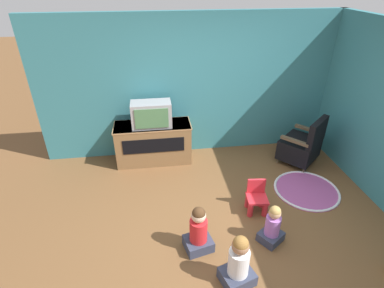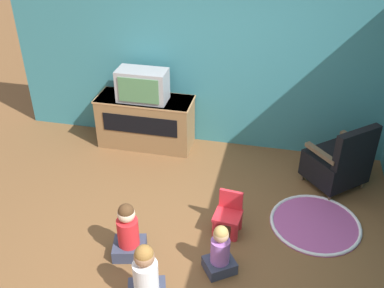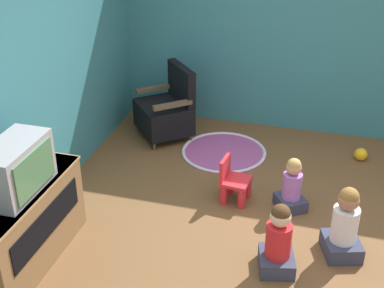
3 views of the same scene
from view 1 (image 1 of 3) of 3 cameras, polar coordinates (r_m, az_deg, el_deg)
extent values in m
plane|color=brown|center=(4.31, 8.50, -15.40)|extent=(30.00, 30.00, 0.00)
cube|color=teal|center=(5.41, -0.25, 10.77)|extent=(5.33, 0.12, 2.52)
cube|color=brown|center=(5.43, -7.33, 0.22)|extent=(1.31, 0.51, 0.73)
cube|color=#A97C50|center=(5.27, -7.58, 3.55)|extent=(1.34, 0.52, 0.02)
cube|color=black|center=(5.17, -7.31, -0.35)|extent=(1.05, 0.01, 0.26)
cube|color=#939399|center=(5.13, -7.74, 5.64)|extent=(0.67, 0.34, 0.44)
cube|color=#47754C|center=(4.97, -7.69, 4.80)|extent=(0.55, 0.02, 0.34)
cylinder|color=brown|center=(6.14, 18.28, -0.84)|extent=(0.04, 0.04, 0.10)
cylinder|color=brown|center=(5.69, 15.97, -3.02)|extent=(0.04, 0.04, 0.10)
cylinder|color=brown|center=(6.01, 22.49, -2.39)|extent=(0.04, 0.04, 0.10)
cylinder|color=brown|center=(5.55, 20.48, -4.75)|extent=(0.04, 0.04, 0.10)
cube|color=black|center=(5.73, 19.70, -0.79)|extent=(0.87, 0.86, 0.35)
cube|color=black|center=(5.48, 22.77, 1.98)|extent=(0.53, 0.48, 0.46)
cube|color=brown|center=(5.85, 21.27, 2.65)|extent=(0.38, 0.42, 0.05)
cube|color=brown|center=(5.35, 18.98, 0.54)|extent=(0.38, 0.42, 0.05)
cylinder|color=red|center=(4.42, 11.08, -12.04)|extent=(0.08, 0.08, 0.25)
cylinder|color=red|center=(4.47, 13.75, -11.86)|extent=(0.08, 0.08, 0.25)
cylinder|color=red|center=(4.56, 10.59, -10.42)|extent=(0.08, 0.08, 0.25)
cylinder|color=red|center=(4.61, 13.16, -10.26)|extent=(0.08, 0.08, 0.25)
cube|color=red|center=(4.45, 12.29, -10.10)|extent=(0.32, 0.30, 0.04)
cube|color=red|center=(4.46, 12.13, -7.79)|extent=(0.26, 0.06, 0.23)
cylinder|color=#A54C8C|center=(5.19, 20.96, -8.20)|extent=(1.02, 1.02, 0.01)
torus|color=silver|center=(5.18, 20.97, -8.16)|extent=(1.02, 1.02, 0.04)
cube|color=#33384C|center=(3.97, 1.20, -18.40)|extent=(0.39, 0.36, 0.15)
cylinder|color=red|center=(3.81, 1.24, -16.11)|extent=(0.22, 0.22, 0.31)
sphere|color=beige|center=(3.64, 1.28, -13.48)|extent=(0.18, 0.18, 0.18)
sphere|color=#472D19|center=(3.61, 1.28, -13.13)|extent=(0.16, 0.16, 0.16)
cube|color=#33384C|center=(4.19, 14.73, -16.69)|extent=(0.38, 0.37, 0.13)
cylinder|color=#A566BF|center=(4.05, 15.10, -14.74)|extent=(0.19, 0.19, 0.27)
sphere|color=tan|center=(3.91, 15.51, -12.55)|extent=(0.15, 0.15, 0.15)
sphere|color=tan|center=(3.89, 15.57, -12.26)|extent=(0.14, 0.14, 0.14)
cube|color=#33384C|center=(3.71, 8.54, -23.67)|extent=(0.43, 0.40, 0.15)
cylinder|color=silver|center=(3.52, 8.86, -21.34)|extent=(0.23, 0.23, 0.33)
sphere|color=#9E7051|center=(3.33, 9.21, -18.62)|extent=(0.19, 0.19, 0.19)
sphere|color=olive|center=(3.30, 9.26, -18.25)|extent=(0.17, 0.17, 0.17)
camera|label=2|loc=(1.94, 104.14, 6.34)|focal=42.00mm
camera|label=3|loc=(3.95, -65.62, 14.54)|focal=50.00mm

